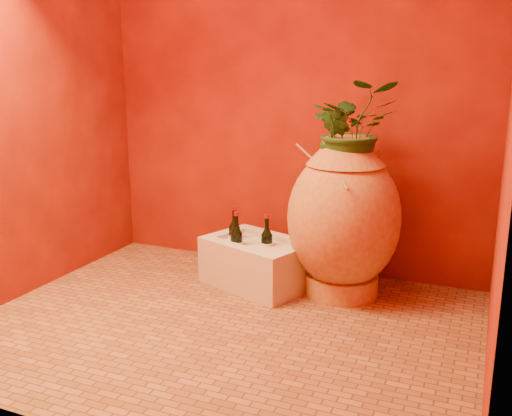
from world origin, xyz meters
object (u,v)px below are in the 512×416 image
at_px(stone_basin, 257,263).
at_px(wine_bottle_a, 267,245).
at_px(amphora, 344,218).
at_px(wall_tap, 349,164).
at_px(wine_bottle_b, 235,237).
at_px(wine_bottle_c, 236,244).

xyz_separation_m(stone_basin, wine_bottle_a, (0.06, 0.00, 0.12)).
height_order(amphora, stone_basin, amphora).
bearing_deg(stone_basin, wall_tap, 35.88).
xyz_separation_m(amphora, wine_bottle_a, (-0.44, -0.06, -0.20)).
bearing_deg(wine_bottle_b, amphora, 0.67).
distance_m(stone_basin, wine_bottle_a, 0.14).
bearing_deg(wall_tap, amphora, -79.82).
xyz_separation_m(amphora, wine_bottle_b, (-0.68, -0.01, -0.19)).
bearing_deg(wine_bottle_b, wine_bottle_c, -60.27).
xyz_separation_m(wine_bottle_b, wall_tap, (0.63, 0.27, 0.46)).
xyz_separation_m(stone_basin, wine_bottle_c, (-0.11, -0.06, 0.13)).
bearing_deg(wine_bottle_c, wine_bottle_b, 119.73).
relative_size(stone_basin, wine_bottle_a, 2.45).
relative_size(wine_bottle_b, wine_bottle_c, 0.99).
xyz_separation_m(stone_basin, wall_tap, (0.46, 0.33, 0.59)).
height_order(wine_bottle_c, wall_tap, wall_tap).
height_order(wine_bottle_b, wine_bottle_c, wine_bottle_c).
bearing_deg(wine_bottle_c, wine_bottle_a, 22.01).
relative_size(wine_bottle_a, wine_bottle_c, 0.95).
relative_size(amphora, wine_bottle_c, 3.01).
relative_size(amphora, wine_bottle_b, 3.03).
xyz_separation_m(stone_basin, wine_bottle_b, (-0.18, 0.06, 0.13)).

